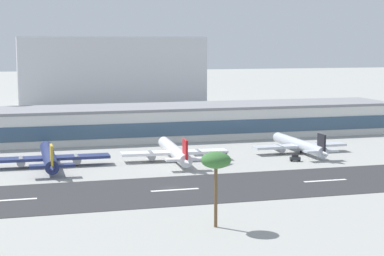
{
  "coord_description": "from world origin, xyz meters",
  "views": [
    {
      "loc": [
        -38.55,
        -155.87,
        35.69
      ],
      "look_at": [
        18.98,
        49.07,
        8.21
      ],
      "focal_mm": 61.94,
      "sensor_mm": 36.0,
      "label": 1
    }
  ],
  "objects_px": {
    "service_box_truck_0": "(219,158)",
    "airliner_black_tail_gate_2": "(301,145)",
    "service_baggage_tug_1": "(295,158)",
    "distant_hotel_block": "(112,71)",
    "airliner_gold_tail_gate_0": "(49,158)",
    "palm_tree_1": "(216,162)",
    "terminal_building": "(144,122)",
    "airliner_red_tail_gate_1": "(175,152)"
  },
  "relations": [
    {
      "from": "distant_hotel_block",
      "to": "airliner_black_tail_gate_2",
      "type": "distance_m",
      "value": 183.36
    },
    {
      "from": "service_baggage_tug_1",
      "to": "service_box_truck_0",
      "type": "bearing_deg",
      "value": -165.9
    },
    {
      "from": "distant_hotel_block",
      "to": "service_baggage_tug_1",
      "type": "bearing_deg",
      "value": -82.49
    },
    {
      "from": "airliner_red_tail_gate_1",
      "to": "airliner_black_tail_gate_2",
      "type": "xyz_separation_m",
      "value": [
        42.85,
        2.8,
        -0.19
      ]
    },
    {
      "from": "airliner_black_tail_gate_2",
      "to": "terminal_building",
      "type": "bearing_deg",
      "value": 41.64
    },
    {
      "from": "airliner_black_tail_gate_2",
      "to": "airliner_red_tail_gate_1",
      "type": "bearing_deg",
      "value": 93.39
    },
    {
      "from": "airliner_black_tail_gate_2",
      "to": "service_baggage_tug_1",
      "type": "relative_size",
      "value": 11.16
    },
    {
      "from": "terminal_building",
      "to": "airliner_gold_tail_gate_0",
      "type": "xyz_separation_m",
      "value": [
        -37.92,
        -49.74,
        -3.26
      ]
    },
    {
      "from": "airliner_gold_tail_gate_0",
      "to": "airliner_black_tail_gate_2",
      "type": "relative_size",
      "value": 1.08
    },
    {
      "from": "airliner_gold_tail_gate_0",
      "to": "airliner_black_tail_gate_2",
      "type": "xyz_separation_m",
      "value": [
        80.29,
        2.65,
        -0.2
      ]
    },
    {
      "from": "airliner_gold_tail_gate_0",
      "to": "airliner_black_tail_gate_2",
      "type": "distance_m",
      "value": 80.33
    },
    {
      "from": "service_baggage_tug_1",
      "to": "airliner_gold_tail_gate_0",
      "type": "bearing_deg",
      "value": -170.85
    },
    {
      "from": "distant_hotel_block",
      "to": "service_box_truck_0",
      "type": "relative_size",
      "value": 17.4
    },
    {
      "from": "airliner_red_tail_gate_1",
      "to": "service_baggage_tug_1",
      "type": "height_order",
      "value": "airliner_red_tail_gate_1"
    },
    {
      "from": "service_box_truck_0",
      "to": "service_baggage_tug_1",
      "type": "relative_size",
      "value": 1.7
    },
    {
      "from": "airliner_black_tail_gate_2",
      "to": "service_baggage_tug_1",
      "type": "distance_m",
      "value": 15.22
    },
    {
      "from": "service_box_truck_0",
      "to": "airliner_red_tail_gate_1",
      "type": "bearing_deg",
      "value": 98.54
    },
    {
      "from": "palm_tree_1",
      "to": "airliner_red_tail_gate_1",
      "type": "bearing_deg",
      "value": 82.01
    },
    {
      "from": "airliner_red_tail_gate_1",
      "to": "palm_tree_1",
      "type": "height_order",
      "value": "palm_tree_1"
    },
    {
      "from": "airliner_gold_tail_gate_0",
      "to": "service_box_truck_0",
      "type": "xyz_separation_m",
      "value": [
        48.65,
        -8.99,
        -1.03
      ]
    },
    {
      "from": "service_baggage_tug_1",
      "to": "palm_tree_1",
      "type": "xyz_separation_m",
      "value": [
        -45.17,
        -62.27,
        11.86
      ]
    },
    {
      "from": "palm_tree_1",
      "to": "airliner_gold_tail_gate_0",
      "type": "bearing_deg",
      "value": 110.6
    },
    {
      "from": "distant_hotel_block",
      "to": "service_box_truck_0",
      "type": "xyz_separation_m",
      "value": [
        1.57,
        -191.18,
        -17.69
      ]
    },
    {
      "from": "service_box_truck_0",
      "to": "airliner_black_tail_gate_2",
      "type": "bearing_deg",
      "value": -23.01
    },
    {
      "from": "service_box_truck_0",
      "to": "palm_tree_1",
      "type": "distance_m",
      "value": 67.99
    },
    {
      "from": "service_baggage_tug_1",
      "to": "palm_tree_1",
      "type": "distance_m",
      "value": 77.84
    },
    {
      "from": "terminal_building",
      "to": "service_baggage_tug_1",
      "type": "xyz_separation_m",
      "value": [
        34.52,
        -60.03,
        -5.04
      ]
    },
    {
      "from": "service_baggage_tug_1",
      "to": "airliner_red_tail_gate_1",
      "type": "bearing_deg",
      "value": -178.93
    },
    {
      "from": "service_box_truck_0",
      "to": "palm_tree_1",
      "type": "relative_size",
      "value": 0.41
    },
    {
      "from": "airliner_black_tail_gate_2",
      "to": "service_box_truck_0",
      "type": "distance_m",
      "value": 33.72
    },
    {
      "from": "airliner_red_tail_gate_1",
      "to": "service_baggage_tug_1",
      "type": "distance_m",
      "value": 36.49
    },
    {
      "from": "airliner_red_tail_gate_1",
      "to": "service_baggage_tug_1",
      "type": "bearing_deg",
      "value": -102.58
    },
    {
      "from": "airliner_gold_tail_gate_0",
      "to": "service_baggage_tug_1",
      "type": "distance_m",
      "value": 73.19
    },
    {
      "from": "airliner_black_tail_gate_2",
      "to": "service_baggage_tug_1",
      "type": "height_order",
      "value": "airliner_black_tail_gate_2"
    },
    {
      "from": "distant_hotel_block",
      "to": "palm_tree_1",
      "type": "bearing_deg",
      "value": -94.45
    },
    {
      "from": "terminal_building",
      "to": "airliner_gold_tail_gate_0",
      "type": "relative_size",
      "value": 4.64
    },
    {
      "from": "distant_hotel_block",
      "to": "service_box_truck_0",
      "type": "bearing_deg",
      "value": -89.53
    },
    {
      "from": "airliner_gold_tail_gate_0",
      "to": "palm_tree_1",
      "type": "bearing_deg",
      "value": -158.55
    },
    {
      "from": "airliner_black_tail_gate_2",
      "to": "service_box_truck_0",
      "type": "bearing_deg",
      "value": 109.86
    },
    {
      "from": "airliner_black_tail_gate_2",
      "to": "palm_tree_1",
      "type": "bearing_deg",
      "value": 144.48
    },
    {
      "from": "airliner_gold_tail_gate_0",
      "to": "distant_hotel_block",
      "type": "bearing_deg",
      "value": -13.64
    },
    {
      "from": "airliner_red_tail_gate_1",
      "to": "palm_tree_1",
      "type": "bearing_deg",
      "value": 175.59
    }
  ]
}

